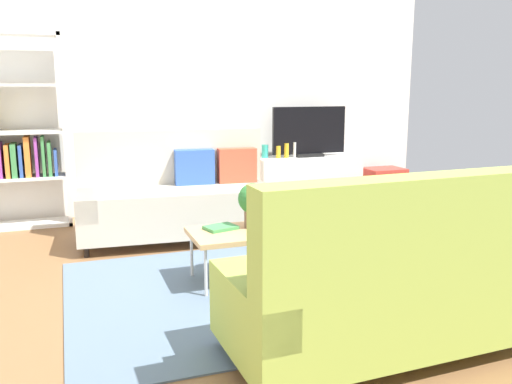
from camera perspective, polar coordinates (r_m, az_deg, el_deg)
ground_plane at (r=4.42m, az=1.38°, el=-9.23°), size 7.68×7.68×0.00m
wall_far at (r=6.83m, az=-7.16°, el=10.34°), size 6.40×0.12×2.90m
area_rug at (r=4.23m, az=0.60°, el=-10.10°), size 2.90×2.20×0.01m
couch_beige at (r=5.53m, az=-8.42°, el=-0.36°), size 1.95×0.97×1.10m
couch_green at (r=3.20m, az=14.12°, el=-9.21°), size 1.92×0.89×1.10m
coffee_table at (r=4.31m, az=0.32°, el=-4.30°), size 1.10×0.56×0.42m
tv_console at (r=7.10m, az=5.48°, el=1.23°), size 1.40×0.44×0.64m
tv at (r=7.00m, az=5.65°, el=6.31°), size 1.00×0.20×0.64m
bookshelf at (r=6.39m, az=-24.60°, el=5.06°), size 1.10×0.36×2.10m
storage_trunk at (r=7.56m, az=13.36°, el=0.82°), size 0.52×0.40×0.44m
potted_plant at (r=4.30m, az=-0.28°, el=-1.06°), size 0.25×0.25×0.36m
table_book_0 at (r=4.30m, az=-3.76°, el=-3.78°), size 0.28×0.24×0.03m
vase_0 at (r=6.86m, az=0.96°, el=4.34°), size 0.08×0.08×0.17m
bottle_0 at (r=6.83m, az=2.36°, el=4.26°), size 0.06×0.06×0.16m
bottle_1 at (r=6.87m, az=3.23°, el=4.41°), size 0.06×0.06×0.19m
bottle_2 at (r=6.92m, az=4.10°, el=4.49°), size 0.04×0.04×0.20m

